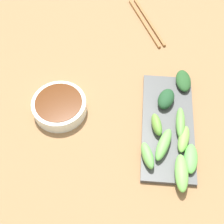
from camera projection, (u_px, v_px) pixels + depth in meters
tabletop at (124, 123)px, 0.86m from camera, size 2.10×2.10×0.02m
sauce_bowl at (58, 106)px, 0.85m from camera, size 0.14×0.14×0.04m
serving_plate at (167, 125)px, 0.84m from camera, size 0.13×0.31×0.01m
broccoli_stalk_0 at (146, 155)px, 0.77m from camera, size 0.05×0.07×0.03m
broccoli_leafy_1 at (165, 99)px, 0.86m from camera, size 0.06×0.08×0.03m
broccoli_stalk_2 at (156, 124)px, 0.81m from camera, size 0.04×0.07×0.03m
broccoli_leafy_3 at (182, 81)px, 0.89m from camera, size 0.05×0.08×0.02m
broccoli_stalk_4 at (179, 123)px, 0.82m from camera, size 0.03×0.09×0.03m
broccoli_stalk_5 at (180, 173)px, 0.75m from camera, size 0.03×0.09×0.03m
broccoli_stalk_6 at (190, 158)px, 0.77m from camera, size 0.04×0.08×0.02m
broccoli_stalk_7 at (162, 144)px, 0.79m from camera, size 0.06×0.10×0.03m
broccoli_stalk_8 at (182, 139)px, 0.80m from camera, size 0.04×0.08×0.02m
chopsticks at (146, 22)px, 1.05m from camera, size 0.12×0.22×0.01m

